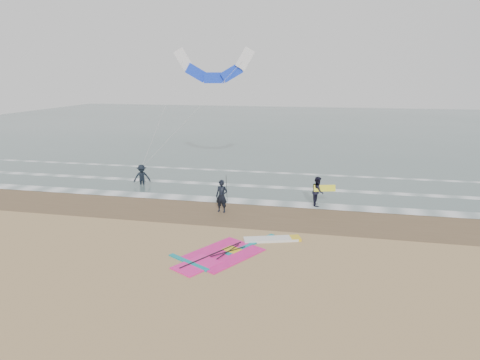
% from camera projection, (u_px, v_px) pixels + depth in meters
% --- Properties ---
extents(ground, '(120.00, 120.00, 0.00)m').
position_uv_depth(ground, '(242.00, 257.00, 18.57)').
color(ground, tan).
rests_on(ground, ground).
extents(sea_water, '(120.00, 80.00, 0.02)m').
position_uv_depth(sea_water, '(307.00, 127.00, 64.12)').
color(sea_water, '#47605E').
rests_on(sea_water, ground).
extents(wet_sand_band, '(120.00, 5.00, 0.01)m').
position_uv_depth(wet_sand_band, '(263.00, 214.00, 24.27)').
color(wet_sand_band, brown).
rests_on(wet_sand_band, ground).
extents(foam_waterline, '(120.00, 9.15, 0.02)m').
position_uv_depth(foam_waterline, '(274.00, 193.00, 28.47)').
color(foam_waterline, white).
rests_on(foam_waterline, ground).
extents(windsurf_rig, '(5.59, 5.29, 0.13)m').
position_uv_depth(windsurf_rig, '(237.00, 250.00, 19.27)').
color(windsurf_rig, white).
rests_on(windsurf_rig, ground).
extents(person_standing, '(0.74, 0.54, 1.90)m').
position_uv_depth(person_standing, '(222.00, 196.00, 24.47)').
color(person_standing, black).
rests_on(person_standing, ground).
extents(person_walking, '(0.74, 0.92, 1.79)m').
position_uv_depth(person_walking, '(318.00, 191.00, 25.69)').
color(person_walking, black).
rests_on(person_walking, ground).
extents(person_wading, '(1.37, 1.16, 1.83)m').
position_uv_depth(person_wading, '(142.00, 173.00, 30.47)').
color(person_wading, black).
rests_on(person_wading, ground).
extents(held_pole, '(0.17, 0.86, 1.82)m').
position_uv_depth(held_pole, '(227.00, 189.00, 24.30)').
color(held_pole, black).
rests_on(held_pole, ground).
extents(carried_kiteboard, '(1.30, 0.51, 0.39)m').
position_uv_depth(carried_kiteboard, '(325.00, 188.00, 25.45)').
color(carried_kiteboard, yellow).
rests_on(carried_kiteboard, ground).
extents(surf_kite, '(7.43, 4.26, 8.46)m').
position_uv_depth(surf_kite, '(214.00, 69.00, 31.66)').
color(surf_kite, white).
rests_on(surf_kite, ground).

